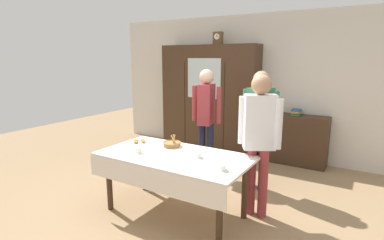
# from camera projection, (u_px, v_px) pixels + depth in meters

# --- Properties ---
(ground_plane) EXTENTS (12.00, 12.00, 0.00)m
(ground_plane) POSITION_uv_depth(u_px,v_px,m) (184.00, 206.00, 3.91)
(ground_plane) COLOR #997A56
(ground_plane) RESTS_ON ground
(back_wall) EXTENTS (6.40, 0.10, 2.70)m
(back_wall) POSITION_uv_depth(u_px,v_px,m) (257.00, 86.00, 5.85)
(back_wall) COLOR silver
(back_wall) RESTS_ON ground
(dining_table) EXTENTS (1.81, 0.96, 0.76)m
(dining_table) POSITION_uv_depth(u_px,v_px,m) (173.00, 163.00, 3.58)
(dining_table) COLOR #3D2819
(dining_table) RESTS_ON ground
(wall_cabinet) EXTENTS (2.01, 0.46, 2.14)m
(wall_cabinet) POSITION_uv_depth(u_px,v_px,m) (209.00, 99.00, 6.12)
(wall_cabinet) COLOR #3D2819
(wall_cabinet) RESTS_ON ground
(mantel_clock) EXTENTS (0.18, 0.11, 0.24)m
(mantel_clock) POSITION_uv_depth(u_px,v_px,m) (218.00, 38.00, 5.79)
(mantel_clock) COLOR brown
(mantel_clock) RESTS_ON wall_cabinet
(bookshelf_low) EXTENTS (1.13, 0.35, 0.90)m
(bookshelf_low) POSITION_uv_depth(u_px,v_px,m) (294.00, 140.00, 5.41)
(bookshelf_low) COLOR #3D2819
(bookshelf_low) RESTS_ON ground
(book_stack) EXTENTS (0.17, 0.22, 0.11)m
(book_stack) POSITION_uv_depth(u_px,v_px,m) (296.00, 112.00, 5.31)
(book_stack) COLOR #3D754C
(book_stack) RESTS_ON bookshelf_low
(tea_cup_far_right) EXTENTS (0.13, 0.13, 0.06)m
(tea_cup_far_right) POSITION_uv_depth(u_px,v_px,m) (222.00, 168.00, 3.06)
(tea_cup_far_right) COLOR white
(tea_cup_far_right) RESTS_ON dining_table
(tea_cup_front_edge) EXTENTS (0.13, 0.13, 0.06)m
(tea_cup_front_edge) POSITION_uv_depth(u_px,v_px,m) (198.00, 156.00, 3.46)
(tea_cup_front_edge) COLOR white
(tea_cup_front_edge) RESTS_ON dining_table
(tea_cup_back_edge) EXTENTS (0.13, 0.13, 0.06)m
(tea_cup_back_edge) POSITION_uv_depth(u_px,v_px,m) (138.00, 151.00, 3.63)
(tea_cup_back_edge) COLOR white
(tea_cup_back_edge) RESTS_ON dining_table
(bread_basket) EXTENTS (0.24, 0.24, 0.16)m
(bread_basket) POSITION_uv_depth(u_px,v_px,m) (172.00, 144.00, 3.91)
(bread_basket) COLOR #9E7542
(bread_basket) RESTS_ON dining_table
(pastry_plate) EXTENTS (0.28, 0.28, 0.05)m
(pastry_plate) POSITION_uv_depth(u_px,v_px,m) (139.00, 142.00, 4.05)
(pastry_plate) COLOR white
(pastry_plate) RESTS_ON dining_table
(spoon_mid_right) EXTENTS (0.12, 0.02, 0.01)m
(spoon_mid_right) POSITION_uv_depth(u_px,v_px,m) (180.00, 165.00, 3.22)
(spoon_mid_right) COLOR silver
(spoon_mid_right) RESTS_ON dining_table
(spoon_near_left) EXTENTS (0.12, 0.02, 0.01)m
(spoon_near_left) POSITION_uv_depth(u_px,v_px,m) (185.00, 158.00, 3.46)
(spoon_near_left) COLOR silver
(spoon_near_left) RESTS_ON dining_table
(spoon_far_right) EXTENTS (0.12, 0.02, 0.01)m
(spoon_far_right) POSITION_uv_depth(u_px,v_px,m) (162.00, 163.00, 3.29)
(spoon_far_right) COLOR silver
(spoon_far_right) RESTS_ON dining_table
(person_behind_table_right) EXTENTS (0.52, 0.40, 1.72)m
(person_behind_table_right) POSITION_uv_depth(u_px,v_px,m) (206.00, 111.00, 4.80)
(person_behind_table_right) COLOR #191E38
(person_behind_table_right) RESTS_ON ground
(person_near_right_end) EXTENTS (0.52, 0.35, 1.71)m
(person_near_right_end) POSITION_uv_depth(u_px,v_px,m) (259.00, 132.00, 3.50)
(person_near_right_end) COLOR #933338
(person_near_right_end) RESTS_ON ground
(person_behind_table_left) EXTENTS (0.52, 0.41, 1.72)m
(person_behind_table_left) POSITION_uv_depth(u_px,v_px,m) (260.00, 119.00, 4.24)
(person_behind_table_left) COLOR #232328
(person_behind_table_left) RESTS_ON ground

